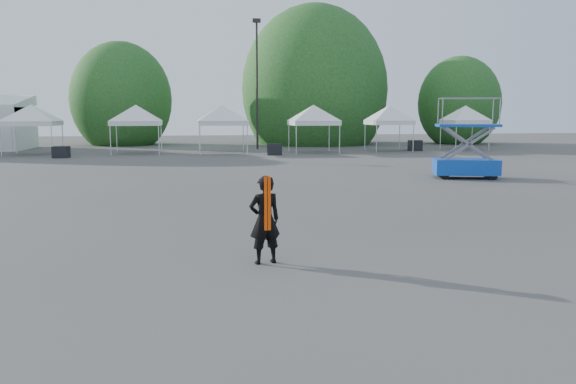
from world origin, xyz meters
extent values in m
plane|color=#474442|center=(0.00, 0.00, 0.00)|extent=(120.00, 120.00, 0.00)
cylinder|color=black|center=(3.00, 32.00, 4.75)|extent=(0.16, 0.16, 9.50)
cube|color=black|center=(3.00, 32.00, 9.65)|extent=(0.60, 0.25, 0.30)
cylinder|color=#382314|center=(-8.00, 40.00, 1.14)|extent=(0.36, 0.36, 2.27)
ellipsoid|color=#1E4A18|center=(-8.00, 40.00, 3.94)|extent=(4.16, 4.16, 4.78)
cylinder|color=#382314|center=(9.00, 39.00, 1.40)|extent=(0.36, 0.36, 2.80)
ellipsoid|color=#1E4A18|center=(9.00, 39.00, 4.85)|extent=(5.12, 5.12, 5.89)
cylinder|color=#382314|center=(22.00, 37.00, 1.05)|extent=(0.36, 0.36, 2.10)
ellipsoid|color=#1E4A18|center=(22.00, 37.00, 3.64)|extent=(3.84, 3.84, 4.42)
cylinder|color=silver|center=(-14.03, 27.15, 1.00)|extent=(0.06, 0.06, 2.00)
cylinder|color=silver|center=(-10.93, 27.15, 1.00)|extent=(0.06, 0.06, 2.00)
cylinder|color=silver|center=(-14.03, 30.25, 1.00)|extent=(0.06, 0.06, 2.00)
cylinder|color=silver|center=(-10.93, 30.25, 1.00)|extent=(0.06, 0.06, 2.00)
cube|color=white|center=(-12.48, 28.70, 2.08)|extent=(3.30, 3.30, 0.30)
pyramid|color=white|center=(-12.48, 28.70, 3.33)|extent=(4.67, 4.67, 1.10)
cylinder|color=silver|center=(-7.26, 27.08, 1.00)|extent=(0.06, 0.06, 2.00)
cylinder|color=silver|center=(-4.16, 27.08, 1.00)|extent=(0.06, 0.06, 2.00)
cylinder|color=silver|center=(-7.26, 30.18, 1.00)|extent=(0.06, 0.06, 2.00)
cylinder|color=silver|center=(-4.16, 30.18, 1.00)|extent=(0.06, 0.06, 2.00)
cube|color=white|center=(-5.71, 28.63, 2.08)|extent=(3.31, 3.31, 0.30)
pyramid|color=white|center=(-5.71, 28.63, 3.33)|extent=(4.68, 4.68, 1.10)
cylinder|color=silver|center=(-1.45, 26.50, 1.00)|extent=(0.06, 0.06, 2.00)
cylinder|color=silver|center=(1.70, 26.50, 1.00)|extent=(0.06, 0.06, 2.00)
cylinder|color=silver|center=(-1.45, 29.65, 1.00)|extent=(0.06, 0.06, 2.00)
cylinder|color=silver|center=(1.70, 29.65, 1.00)|extent=(0.06, 0.06, 2.00)
cube|color=white|center=(0.12, 28.08, 2.08)|extent=(3.35, 3.35, 0.30)
pyramid|color=white|center=(0.12, 28.08, 3.33)|extent=(4.74, 4.74, 1.10)
cylinder|color=silver|center=(4.92, 25.82, 1.00)|extent=(0.06, 0.06, 2.00)
cylinder|color=silver|center=(7.92, 25.82, 1.00)|extent=(0.06, 0.06, 2.00)
cylinder|color=silver|center=(4.92, 28.81, 1.00)|extent=(0.06, 0.06, 2.00)
cylinder|color=silver|center=(7.92, 28.81, 1.00)|extent=(0.06, 0.06, 2.00)
cube|color=white|center=(6.42, 27.31, 2.08)|extent=(3.19, 3.19, 0.30)
pyramid|color=white|center=(6.42, 27.31, 3.33)|extent=(4.52, 4.52, 1.10)
cylinder|color=silver|center=(10.82, 26.69, 1.00)|extent=(0.06, 0.06, 2.00)
cylinder|color=silver|center=(13.55, 26.69, 1.00)|extent=(0.06, 0.06, 2.00)
cylinder|color=silver|center=(10.82, 29.41, 1.00)|extent=(0.06, 0.06, 2.00)
cylinder|color=silver|center=(13.55, 29.41, 1.00)|extent=(0.06, 0.06, 2.00)
cube|color=white|center=(12.19, 28.05, 2.08)|extent=(2.92, 2.92, 0.30)
pyramid|color=white|center=(12.19, 28.05, 3.33)|extent=(4.13, 4.13, 1.10)
cylinder|color=silver|center=(17.14, 27.41, 1.00)|extent=(0.06, 0.06, 2.00)
cylinder|color=silver|center=(19.78, 27.41, 1.00)|extent=(0.06, 0.06, 2.00)
cylinder|color=silver|center=(17.14, 30.05, 1.00)|extent=(0.06, 0.06, 2.00)
cylinder|color=silver|center=(19.78, 30.05, 1.00)|extent=(0.06, 0.06, 2.00)
cube|color=white|center=(18.46, 28.73, 2.08)|extent=(2.84, 2.84, 0.30)
pyramid|color=white|center=(18.46, 28.73, 3.33)|extent=(4.02, 4.02, 1.10)
imported|color=black|center=(-0.62, -1.19, 0.82)|extent=(0.67, 0.52, 1.64)
cube|color=#FD4405|center=(-0.62, -1.35, 1.15)|extent=(0.13, 0.02, 0.98)
cube|color=#0C449D|center=(9.58, 11.01, 0.49)|extent=(2.89, 1.97, 0.66)
cube|color=#0C449D|center=(9.58, 11.01, 2.25)|extent=(2.77, 1.88, 0.11)
cylinder|color=black|center=(8.48, 10.74, 0.20)|extent=(0.42, 0.26, 0.40)
cylinder|color=black|center=(10.39, 10.22, 0.20)|extent=(0.42, 0.26, 0.40)
cylinder|color=black|center=(8.77, 11.80, 0.20)|extent=(0.42, 0.26, 0.40)
cylinder|color=black|center=(10.68, 11.28, 0.20)|extent=(0.42, 0.26, 0.40)
cube|color=black|center=(-10.02, 25.47, 0.36)|extent=(1.02, 0.84, 0.72)
cube|color=black|center=(3.41, 25.62, 0.37)|extent=(1.01, 0.81, 0.74)
cube|color=black|center=(14.31, 28.17, 0.39)|extent=(1.15, 0.98, 0.77)
camera|label=1|loc=(-1.88, -11.26, 2.77)|focal=35.00mm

